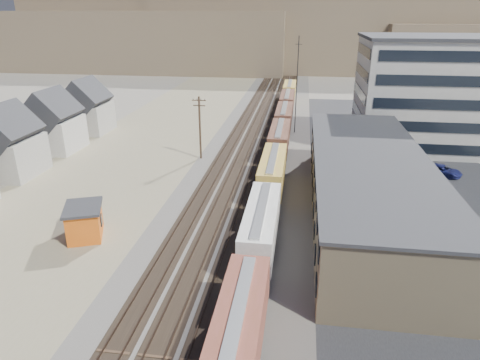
# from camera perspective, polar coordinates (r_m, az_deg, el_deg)

# --- Properties ---
(ballast_bed) EXTENTS (18.00, 200.00, 0.06)m
(ballast_bed) POSITION_cam_1_polar(r_m,az_deg,el_deg) (75.33, 2.50, 4.54)
(ballast_bed) COLOR #4C4742
(ballast_bed) RESTS_ON ground
(dirt_yard) EXTENTS (24.00, 180.00, 0.03)m
(dirt_yard) POSITION_cam_1_polar(r_m,az_deg,el_deg) (70.89, -14.69, 2.71)
(dirt_yard) COLOR #7C7355
(dirt_yard) RESTS_ON ground
(asphalt_lot) EXTENTS (26.00, 120.00, 0.04)m
(asphalt_lot) POSITION_cam_1_polar(r_m,az_deg,el_deg) (62.65, 21.44, -0.63)
(asphalt_lot) COLOR #232326
(asphalt_lot) RESTS_ON ground
(rail_tracks) EXTENTS (11.40, 200.00, 0.24)m
(rail_tracks) POSITION_cam_1_polar(r_m,az_deg,el_deg) (75.36, 2.08, 4.62)
(rail_tracks) COLOR black
(rail_tracks) RESTS_ON ground
(freight_train) EXTENTS (3.00, 119.74, 4.46)m
(freight_train) POSITION_cam_1_polar(r_m,az_deg,el_deg) (62.85, 4.87, 3.61)
(freight_train) COLOR black
(freight_train) RESTS_ON ground
(warehouse) EXTENTS (12.40, 40.40, 7.25)m
(warehouse) POSITION_cam_1_polar(r_m,az_deg,el_deg) (50.82, 16.60, -0.68)
(warehouse) COLOR tan
(warehouse) RESTS_ON ground
(office_tower) EXTENTS (22.60, 18.60, 18.45)m
(office_tower) POSITION_cam_1_polar(r_m,az_deg,el_deg) (80.45, 23.60, 10.66)
(office_tower) COLOR #9E998E
(office_tower) RESTS_ON ground
(utility_pole_north) EXTENTS (2.20, 0.32, 10.00)m
(utility_pole_north) POSITION_cam_1_polar(r_m,az_deg,el_deg) (67.67, -5.37, 7.12)
(utility_pole_north) COLOR #382619
(utility_pole_north) RESTS_ON ground
(radio_mast) EXTENTS (1.20, 0.16, 18.00)m
(radio_mast) POSITION_cam_1_polar(r_m,az_deg,el_deg) (82.70, 7.57, 12.40)
(radio_mast) COLOR black
(radio_mast) RESTS_ON ground
(hills_north) EXTENTS (265.00, 80.00, 32.00)m
(hills_north) POSITION_cam_1_polar(r_m,az_deg,el_deg) (189.87, 6.51, 19.11)
(hills_north) COLOR brown
(hills_north) RESTS_ON ground
(maintenance_shed) EXTENTS (5.16, 5.77, 3.49)m
(maintenance_shed) POSITION_cam_1_polar(r_m,az_deg,el_deg) (47.52, -20.02, -5.19)
(maintenance_shed) COLOR #DE5D14
(maintenance_shed) RESTS_ON ground
(parked_car_blue) EXTENTS (5.72, 4.99, 1.46)m
(parked_car_blue) POSITION_cam_1_polar(r_m,az_deg,el_deg) (68.14, 25.39, 1.14)
(parked_car_blue) COLOR navy
(parked_car_blue) RESTS_ON ground
(parked_car_far) EXTENTS (2.19, 4.59, 1.51)m
(parked_car_far) POSITION_cam_1_polar(r_m,az_deg,el_deg) (80.12, 25.63, 3.99)
(parked_car_far) COLOR white
(parked_car_far) RESTS_ON ground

